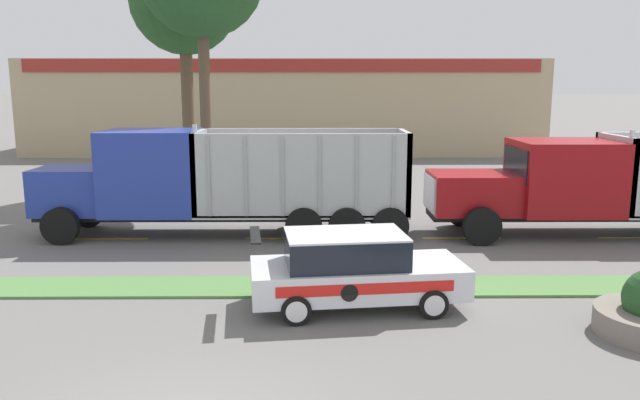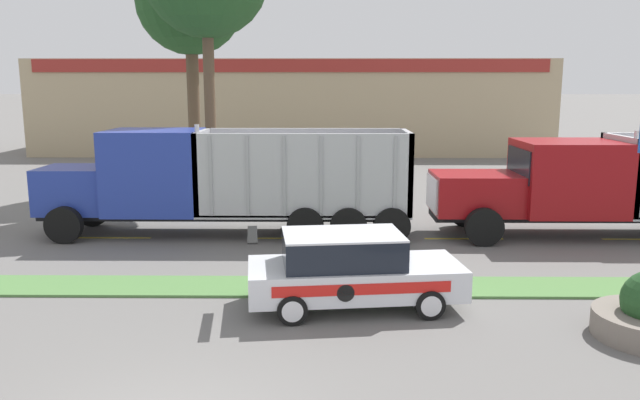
{
  "view_description": "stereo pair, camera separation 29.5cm",
  "coord_description": "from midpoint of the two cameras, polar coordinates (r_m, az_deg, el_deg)",
  "views": [
    {
      "loc": [
        1.93,
        -7.34,
        4.64
      ],
      "look_at": [
        2.05,
        8.22,
        1.75
      ],
      "focal_mm": 35.0,
      "sensor_mm": 36.0,
      "label": 1
    },
    {
      "loc": [
        2.22,
        -7.33,
        4.64
      ],
      "look_at": [
        2.05,
        8.22,
        1.75
      ],
      "focal_mm": 35.0,
      "sensor_mm": 36.0,
      "label": 2
    }
  ],
  "objects": [
    {
      "name": "grass_verge",
      "position": [
        14.71,
        -7.6,
        -7.84
      ],
      "size": [
        120.0,
        1.44,
        0.06
      ],
      "primitive_type": "cube",
      "color": "#517F42",
      "rests_on": "ground_plane"
    },
    {
      "name": "centre_line_3",
      "position": [
        20.16,
        -18.1,
        -3.3
      ],
      "size": [
        2.4,
        0.14,
        0.01
      ],
      "primitive_type": "cube",
      "color": "yellow",
      "rests_on": "ground_plane"
    },
    {
      "name": "centre_line_4",
      "position": [
        19.13,
        -2.56,
        -3.51
      ],
      "size": [
        2.4,
        0.14,
        0.01
      ],
      "primitive_type": "cube",
      "color": "yellow",
      "rests_on": "ground_plane"
    },
    {
      "name": "centre_line_5",
      "position": [
        19.59,
        13.44,
        -3.46
      ],
      "size": [
        2.4,
        0.14,
        0.01
      ],
      "primitive_type": "cube",
      "color": "yellow",
      "rests_on": "ground_plane"
    },
    {
      "name": "dump_truck_mid",
      "position": [
        19.67,
        -11.14,
        1.57
      ],
      "size": [
        11.42,
        2.6,
        3.49
      ],
      "color": "black",
      "rests_on": "ground_plane"
    },
    {
      "name": "dump_truck_trail",
      "position": [
        20.93,
        23.96,
        1.08
      ],
      "size": [
        11.32,
        2.85,
        3.33
      ],
      "color": "black",
      "rests_on": "ground_plane"
    },
    {
      "name": "rally_car",
      "position": [
        13.17,
        3.48,
        -6.35
      ],
      "size": [
        4.64,
        2.35,
        1.64
      ],
      "color": "silver",
      "rests_on": "ground_plane"
    },
    {
      "name": "store_building_backdrop",
      "position": [
        45.89,
        -2.13,
        8.62
      ],
      "size": [
        34.11,
        12.1,
        6.25
      ],
      "color": "tan",
      "rests_on": "ground_plane"
    }
  ]
}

